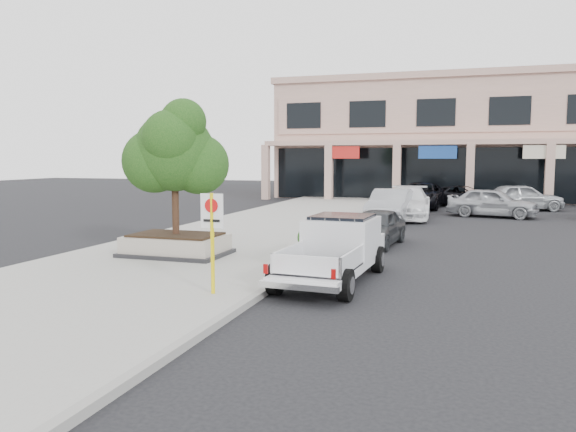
{
  "coord_description": "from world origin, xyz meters",
  "views": [
    {
      "loc": [
        3.01,
        -13.64,
        3.25
      ],
      "look_at": [
        -1.9,
        1.5,
        1.58
      ],
      "focal_mm": 35.0,
      "sensor_mm": 36.0,
      "label": 1
    }
  ],
  "objects_px": {
    "planter": "(176,245)",
    "pickup_truck": "(332,250)",
    "curb_car_b": "(391,206)",
    "lot_car_d": "(464,196)",
    "planter_tree": "(181,152)",
    "curb_car_c": "(407,203)",
    "curb_car_a": "(376,227)",
    "no_parking_sign": "(212,229)",
    "lot_car_e": "(522,197)",
    "curb_car_d": "(421,195)",
    "lot_car_a": "(492,202)"
  },
  "relations": [
    {
      "from": "no_parking_sign",
      "to": "curb_car_b",
      "type": "bearing_deg",
      "value": 83.88
    },
    {
      "from": "curb_car_c",
      "to": "lot_car_d",
      "type": "xyz_separation_m",
      "value": [
        2.8,
        8.32,
        -0.14
      ]
    },
    {
      "from": "planter_tree",
      "to": "curb_car_c",
      "type": "height_order",
      "value": "planter_tree"
    },
    {
      "from": "no_parking_sign",
      "to": "pickup_truck",
      "type": "bearing_deg",
      "value": 50.78
    },
    {
      "from": "lot_car_e",
      "to": "curb_car_a",
      "type": "bearing_deg",
      "value": 140.05
    },
    {
      "from": "planter",
      "to": "curb_car_c",
      "type": "bearing_deg",
      "value": 68.58
    },
    {
      "from": "planter_tree",
      "to": "curb_car_b",
      "type": "bearing_deg",
      "value": 67.81
    },
    {
      "from": "planter",
      "to": "pickup_truck",
      "type": "distance_m",
      "value": 5.74
    },
    {
      "from": "planter_tree",
      "to": "curb_car_b",
      "type": "xyz_separation_m",
      "value": [
        4.99,
        12.24,
        -2.58
      ]
    },
    {
      "from": "curb_car_a",
      "to": "lot_car_d",
      "type": "distance_m",
      "value": 18.25
    },
    {
      "from": "no_parking_sign",
      "to": "lot_car_a",
      "type": "distance_m",
      "value": 22.01
    },
    {
      "from": "lot_car_e",
      "to": "curb_car_d",
      "type": "bearing_deg",
      "value": 72.19
    },
    {
      "from": "curb_car_c",
      "to": "no_parking_sign",
      "type": "bearing_deg",
      "value": -100.25
    },
    {
      "from": "planter_tree",
      "to": "lot_car_e",
      "type": "height_order",
      "value": "planter_tree"
    },
    {
      "from": "pickup_truck",
      "to": "lot_car_e",
      "type": "bearing_deg",
      "value": 77.36
    },
    {
      "from": "curb_car_b",
      "to": "pickup_truck",
      "type": "bearing_deg",
      "value": -86.02
    },
    {
      "from": "curb_car_b",
      "to": "curb_car_d",
      "type": "relative_size",
      "value": 0.86
    },
    {
      "from": "planter_tree",
      "to": "curb_car_b",
      "type": "distance_m",
      "value": 13.47
    },
    {
      "from": "planter_tree",
      "to": "curb_car_d",
      "type": "distance_m",
      "value": 21.83
    },
    {
      "from": "planter_tree",
      "to": "curb_car_c",
      "type": "relative_size",
      "value": 0.69
    },
    {
      "from": "no_parking_sign",
      "to": "curb_car_d",
      "type": "bearing_deg",
      "value": 84.29
    },
    {
      "from": "pickup_truck",
      "to": "curb_car_b",
      "type": "distance_m",
      "value": 14.05
    },
    {
      "from": "curb_car_d",
      "to": "lot_car_d",
      "type": "distance_m",
      "value": 3.18
    },
    {
      "from": "curb_car_d",
      "to": "lot_car_e",
      "type": "xyz_separation_m",
      "value": [
        6.01,
        0.11,
        0.01
      ]
    },
    {
      "from": "planter",
      "to": "curb_car_a",
      "type": "distance_m",
      "value": 7.39
    },
    {
      "from": "planter",
      "to": "curb_car_c",
      "type": "distance_m",
      "value": 15.6
    },
    {
      "from": "no_parking_sign",
      "to": "lot_car_e",
      "type": "height_order",
      "value": "no_parking_sign"
    },
    {
      "from": "curb_car_a",
      "to": "lot_car_d",
      "type": "bearing_deg",
      "value": 87.05
    },
    {
      "from": "curb_car_d",
      "to": "lot_car_a",
      "type": "relative_size",
      "value": 1.25
    },
    {
      "from": "lot_car_d",
      "to": "lot_car_e",
      "type": "distance_m",
      "value": 3.78
    },
    {
      "from": "curb_car_d",
      "to": "lot_car_a",
      "type": "bearing_deg",
      "value": -40.81
    },
    {
      "from": "planter",
      "to": "pickup_truck",
      "type": "xyz_separation_m",
      "value": [
        5.49,
        -1.65,
        0.36
      ]
    },
    {
      "from": "curb_car_b",
      "to": "lot_car_d",
      "type": "bearing_deg",
      "value": 74.61
    },
    {
      "from": "pickup_truck",
      "to": "curb_car_b",
      "type": "height_order",
      "value": "pickup_truck"
    },
    {
      "from": "lot_car_d",
      "to": "lot_car_e",
      "type": "xyz_separation_m",
      "value": [
        3.39,
        -1.67,
        0.13
      ]
    },
    {
      "from": "planter_tree",
      "to": "lot_car_e",
      "type": "bearing_deg",
      "value": 60.79
    },
    {
      "from": "no_parking_sign",
      "to": "curb_car_a",
      "type": "height_order",
      "value": "no_parking_sign"
    },
    {
      "from": "planter_tree",
      "to": "no_parking_sign",
      "type": "distance_m",
      "value": 5.76
    },
    {
      "from": "pickup_truck",
      "to": "curb_car_d",
      "type": "xyz_separation_m",
      "value": [
        0.38,
        22.71,
        -0.02
      ]
    },
    {
      "from": "curb_car_b",
      "to": "lot_car_d",
      "type": "height_order",
      "value": "curb_car_b"
    },
    {
      "from": "planter",
      "to": "lot_car_e",
      "type": "relative_size",
      "value": 0.66
    },
    {
      "from": "planter_tree",
      "to": "curb_car_d",
      "type": "relative_size",
      "value": 0.68
    },
    {
      "from": "lot_car_d",
      "to": "curb_car_b",
      "type": "bearing_deg",
      "value": -179.55
    },
    {
      "from": "curb_car_c",
      "to": "lot_car_e",
      "type": "distance_m",
      "value": 9.08
    },
    {
      "from": "curb_car_a",
      "to": "planter_tree",
      "type": "bearing_deg",
      "value": -133.13
    },
    {
      "from": "curb_car_a",
      "to": "curb_car_b",
      "type": "height_order",
      "value": "curb_car_b"
    },
    {
      "from": "planter_tree",
      "to": "curb_car_a",
      "type": "bearing_deg",
      "value": 40.63
    },
    {
      "from": "no_parking_sign",
      "to": "lot_car_e",
      "type": "bearing_deg",
      "value": 71.44
    },
    {
      "from": "planter",
      "to": "no_parking_sign",
      "type": "distance_m",
      "value": 5.55
    },
    {
      "from": "planter",
      "to": "curb_car_b",
      "type": "height_order",
      "value": "curb_car_b"
    }
  ]
}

